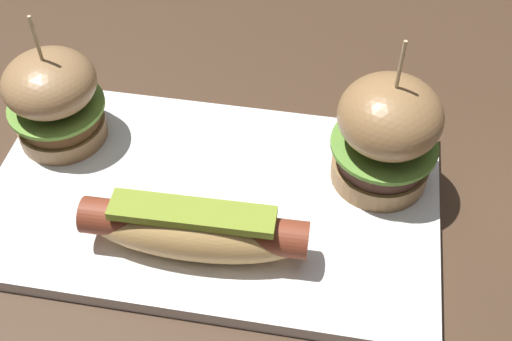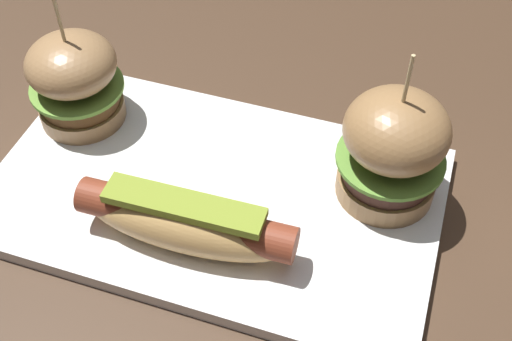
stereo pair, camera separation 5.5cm
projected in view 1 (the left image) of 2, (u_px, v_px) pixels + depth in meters
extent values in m
plane|color=#422D1E|center=(213.00, 205.00, 0.60)|extent=(3.00, 3.00, 0.00)
cube|color=white|center=(212.00, 200.00, 0.59)|extent=(0.40, 0.24, 0.01)
ellipsoid|color=tan|center=(200.00, 233.00, 0.53)|extent=(0.18, 0.05, 0.05)
cylinder|color=brown|center=(200.00, 228.00, 0.53)|extent=(0.18, 0.04, 0.03)
cube|color=olive|center=(198.00, 214.00, 0.51)|extent=(0.13, 0.03, 0.01)
cylinder|color=#9A7249|center=(63.00, 128.00, 0.63)|extent=(0.08, 0.08, 0.02)
cylinder|color=brown|center=(59.00, 114.00, 0.62)|extent=(0.08, 0.08, 0.02)
cylinder|color=#6B9E3D|center=(56.00, 106.00, 0.61)|extent=(0.09, 0.09, 0.00)
ellipsoid|color=#9A7249|center=(49.00, 83.00, 0.59)|extent=(0.08, 0.08, 0.05)
cylinder|color=tan|center=(38.00, 46.00, 0.56)|extent=(0.00, 0.00, 0.06)
cylinder|color=#976F44|center=(379.00, 169.00, 0.60)|extent=(0.09, 0.09, 0.02)
cylinder|color=#472920|center=(382.00, 153.00, 0.58)|extent=(0.08, 0.08, 0.02)
cylinder|color=#609338|center=(384.00, 144.00, 0.57)|extent=(0.09, 0.09, 0.00)
ellipsoid|color=#976F44|center=(390.00, 116.00, 0.55)|extent=(0.09, 0.09, 0.06)
cylinder|color=tan|center=(399.00, 72.00, 0.51)|extent=(0.00, 0.00, 0.06)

